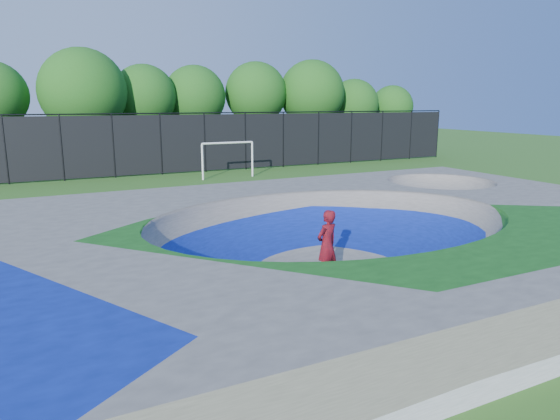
# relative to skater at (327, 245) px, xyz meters

# --- Properties ---
(ground) EXTENTS (120.00, 120.00, 0.00)m
(ground) POSITION_rel_skater_xyz_m (0.82, 0.97, -0.96)
(ground) COLOR #2D621B
(ground) RESTS_ON ground
(skate_deck) EXTENTS (22.00, 14.00, 1.50)m
(skate_deck) POSITION_rel_skater_xyz_m (0.82, 0.97, -0.21)
(skate_deck) COLOR gray
(skate_deck) RESTS_ON ground
(skater) EXTENTS (0.81, 0.65, 1.92)m
(skater) POSITION_rel_skater_xyz_m (0.00, 0.00, 0.00)
(skater) COLOR red
(skater) RESTS_ON ground
(skateboard) EXTENTS (0.81, 0.45, 0.05)m
(skateboard) POSITION_rel_skater_xyz_m (0.00, 0.00, -0.94)
(skateboard) COLOR black
(skateboard) RESTS_ON ground
(soccer_goal) EXTENTS (3.46, 0.12, 2.28)m
(soccer_goal) POSITION_rel_skater_xyz_m (4.19, 18.56, 0.63)
(soccer_goal) COLOR white
(soccer_goal) RESTS_ON ground
(fence) EXTENTS (48.09, 0.09, 4.04)m
(fence) POSITION_rel_skater_xyz_m (0.82, 21.97, 1.14)
(fence) COLOR black
(fence) RESTS_ON ground
(treeline) EXTENTS (51.87, 7.41, 8.30)m
(treeline) POSITION_rel_skater_xyz_m (2.28, 26.90, 4.09)
(treeline) COLOR #3F2C1F
(treeline) RESTS_ON ground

